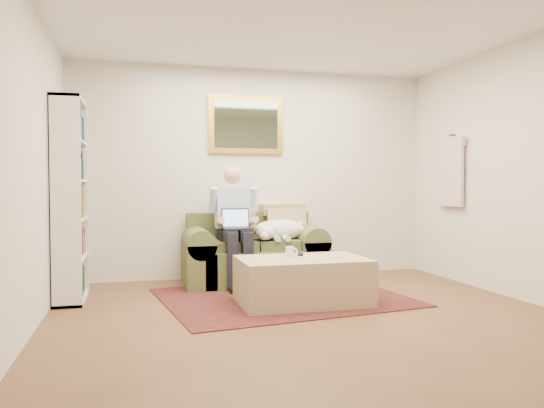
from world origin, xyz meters
name	(u,v)px	position (x,y,z in m)	size (l,w,h in m)	color
room_shell	(310,168)	(0.00, 0.35, 1.30)	(4.51, 5.00, 2.61)	brown
rug	(283,297)	(-0.02, 1.17, 0.01)	(2.37, 1.90, 0.01)	black
sofa	(254,259)	(-0.13, 2.05, 0.28)	(1.63, 0.83, 0.98)	#576233
seated_man	(235,226)	(-0.37, 1.90, 0.69)	(0.54, 0.77, 1.37)	#8CBBD8
laptop	(236,223)	(-0.37, 1.84, 0.72)	(0.32, 0.25, 0.23)	black
sleeping_dog	(279,230)	(0.17, 1.97, 0.62)	(0.67, 0.42, 0.25)	white
ottoman	(303,281)	(0.09, 0.85, 0.22)	(1.23, 0.78, 0.45)	tan
coffee_mug	(290,252)	(-0.01, 0.96, 0.50)	(0.08, 0.08, 0.10)	white
tv_remote	(300,254)	(0.13, 1.05, 0.46)	(0.05, 0.15, 0.02)	black
bookshelf	(70,200)	(-2.10, 1.60, 1.00)	(0.28, 0.80, 2.00)	white
wall_mirror	(246,125)	(-0.13, 2.47, 1.90)	(0.94, 0.04, 0.72)	gold
hanging_shirt	(450,168)	(2.19, 1.60, 1.35)	(0.06, 0.52, 0.90)	beige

